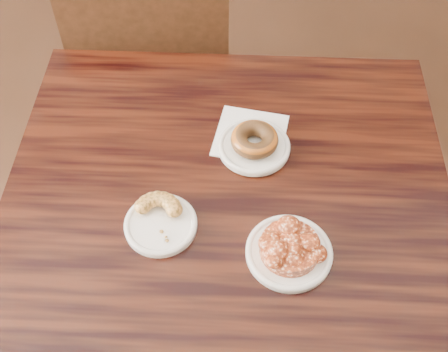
{
  "coord_description": "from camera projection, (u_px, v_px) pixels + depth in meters",
  "views": [
    {
      "loc": [
        -0.19,
        -0.58,
        1.71
      ],
      "look_at": [
        -0.15,
        0.12,
        0.8
      ],
      "focal_mm": 45.0,
      "sensor_mm": 36.0,
      "label": 1
    }
  ],
  "objects": [
    {
      "name": "glazed_donut",
      "position": [
        255.0,
        140.0,
        1.23
      ],
      "size": [
        0.11,
        0.11,
        0.04
      ],
      "primitive_type": "torus",
      "color": "#905115",
      "rests_on": "plate_donut"
    },
    {
      "name": "chair_far",
      "position": [
        155.0,
        61.0,
        1.89
      ],
      "size": [
        0.51,
        0.51,
        0.9
      ],
      "primitive_type": null,
      "rotation": [
        0.0,
        0.0,
        3.17
      ],
      "color": "black",
      "rests_on": "floor"
    },
    {
      "name": "plate_fritter",
      "position": [
        289.0,
        253.0,
        1.09
      ],
      "size": [
        0.17,
        0.17,
        0.01
      ],
      "primitive_type": "cylinder",
      "color": "white",
      "rests_on": "cafe_table"
    },
    {
      "name": "cafe_table",
      "position": [
        226.0,
        286.0,
        1.46
      ],
      "size": [
        1.04,
        1.04,
        0.75
      ],
      "primitive_type": "cube",
      "rotation": [
        0.0,
        0.0,
        -0.1
      ],
      "color": "black",
      "rests_on": "floor"
    },
    {
      "name": "plate_donut",
      "position": [
        254.0,
        147.0,
        1.25
      ],
      "size": [
        0.16,
        0.16,
        0.01
      ],
      "primitive_type": "cylinder",
      "color": "white",
      "rests_on": "napkin"
    },
    {
      "name": "apple_fritter",
      "position": [
        290.0,
        246.0,
        1.07
      ],
      "size": [
        0.16,
        0.16,
        0.04
      ],
      "primitive_type": null,
      "color": "#4A1607",
      "rests_on": "plate_fritter"
    },
    {
      "name": "plate_cruller",
      "position": [
        161.0,
        225.0,
        1.13
      ],
      "size": [
        0.15,
        0.15,
        0.01
      ],
      "primitive_type": "cylinder",
      "color": "white",
      "rests_on": "cafe_table"
    },
    {
      "name": "cruller_fragment",
      "position": [
        160.0,
        219.0,
        1.11
      ],
      "size": [
        0.11,
        0.11,
        0.03
      ],
      "primitive_type": null,
      "color": "brown",
      "rests_on": "plate_cruller"
    },
    {
      "name": "napkin",
      "position": [
        250.0,
        135.0,
        1.28
      ],
      "size": [
        0.19,
        0.19,
        0.0
      ],
      "primitive_type": "cube",
      "rotation": [
        0.0,
        0.0,
        -0.28
      ],
      "color": "white",
      "rests_on": "cafe_table"
    }
  ]
}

